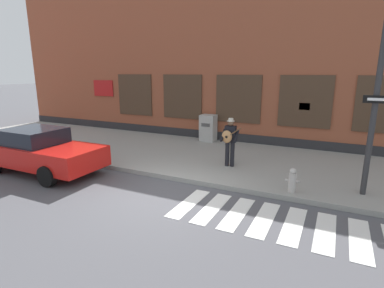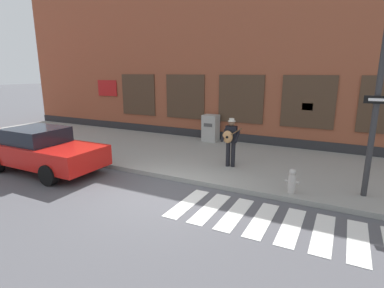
{
  "view_description": "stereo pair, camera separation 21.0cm",
  "coord_description": "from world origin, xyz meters",
  "px_view_note": "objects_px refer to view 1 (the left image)",
  "views": [
    {
      "loc": [
        4.25,
        -6.71,
        3.42
      ],
      "look_at": [
        0.23,
        1.5,
        1.22
      ],
      "focal_mm": 28.0,
      "sensor_mm": 36.0,
      "label": 1
    },
    {
      "loc": [
        4.44,
        -6.61,
        3.42
      ],
      "look_at": [
        0.23,
        1.5,
        1.22
      ],
      "focal_mm": 28.0,
      "sensor_mm": 36.0,
      "label": 2
    }
  ],
  "objects_px": {
    "busker": "(230,139)",
    "fire_hydrant": "(292,180)",
    "utility_box": "(208,128)",
    "red_car": "(39,151)"
  },
  "relations": [
    {
      "from": "utility_box",
      "to": "red_car",
      "type": "bearing_deg",
      "value": -118.98
    },
    {
      "from": "red_car",
      "to": "busker",
      "type": "height_order",
      "value": "busker"
    },
    {
      "from": "red_car",
      "to": "busker",
      "type": "relative_size",
      "value": 2.68
    },
    {
      "from": "busker",
      "to": "utility_box",
      "type": "xyz_separation_m",
      "value": [
        -2.27,
        3.42,
        -0.35
      ]
    },
    {
      "from": "busker",
      "to": "fire_hydrant",
      "type": "xyz_separation_m",
      "value": [
        2.36,
        -1.48,
        -0.64
      ]
    },
    {
      "from": "red_car",
      "to": "utility_box",
      "type": "distance_m",
      "value": 7.41
    },
    {
      "from": "utility_box",
      "to": "fire_hydrant",
      "type": "relative_size",
      "value": 1.82
    },
    {
      "from": "red_car",
      "to": "fire_hydrant",
      "type": "bearing_deg",
      "value": 10.94
    },
    {
      "from": "busker",
      "to": "utility_box",
      "type": "bearing_deg",
      "value": 123.55
    },
    {
      "from": "red_car",
      "to": "utility_box",
      "type": "relative_size",
      "value": 3.62
    }
  ]
}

